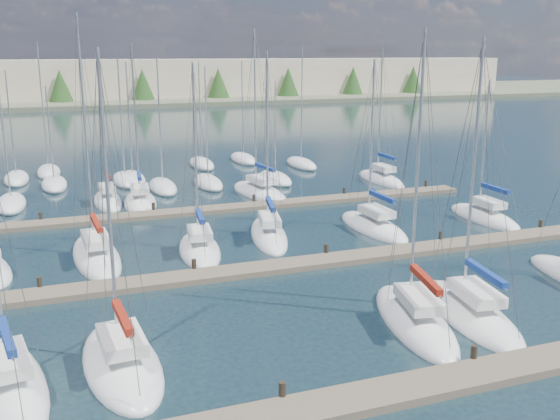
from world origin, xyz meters
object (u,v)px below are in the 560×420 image
object	(u,v)px
sailboat_e	(470,313)
sailboat_j	(200,249)
sailboat_i	(96,256)
sailboat_c	(122,363)
sailboat_r	(381,179)
sailboat_k	(269,234)
sailboat_o	(140,202)
sailboat_p	(259,192)
sailboat_b	(10,385)
sailboat_d	(414,320)
sailboat_l	(373,227)
sailboat_m	(484,217)
sailboat_n	(108,201)

from	to	relation	value
sailboat_e	sailboat_j	bearing A→B (deg)	133.88
sailboat_i	sailboat_c	size ratio (longest dim) A/B	1.15
sailboat_i	sailboat_c	xyz separation A→B (m)	(-0.08, -13.96, -0.01)
sailboat_j	sailboat_i	xyz separation A→B (m)	(-6.04, 0.90, 0.01)
sailboat_r	sailboat_c	distance (m)	39.21
sailboat_k	sailboat_o	size ratio (longest dim) A/B	0.96
sailboat_r	sailboat_o	bearing A→B (deg)	-175.54
sailboat_j	sailboat_i	distance (m)	6.11
sailboat_k	sailboat_p	xyz separation A→B (m)	(3.46, 12.39, -0.01)
sailboat_b	sailboat_i	size ratio (longest dim) A/B	0.75
sailboat_k	sailboat_b	xyz separation A→B (m)	(-15.16, -14.80, -0.02)
sailboat_e	sailboat_c	bearing A→B (deg)	-173.57
sailboat_d	sailboat_c	world-z (taller)	sailboat_d
sailboat_i	sailboat_b	bearing A→B (deg)	-108.83
sailboat_r	sailboat_l	distance (m)	16.70
sailboat_o	sailboat_c	size ratio (longest dim) A/B	1.03
sailboat_j	sailboat_o	size ratio (longest dim) A/B	0.91
sailboat_j	sailboat_c	xyz separation A→B (m)	(-6.13, -13.06, -0.00)
sailboat_i	sailboat_d	bearing A→B (deg)	-51.04
sailboat_c	sailboat_o	bearing A→B (deg)	76.98
sailboat_j	sailboat_e	size ratio (longest dim) A/B	0.91
sailboat_m	sailboat_c	xyz separation A→B (m)	(-27.44, -13.36, 0.00)
sailboat_d	sailboat_e	size ratio (longest dim) A/B	1.02
sailboat_j	sailboat_o	distance (m)	13.77
sailboat_r	sailboat_l	size ratio (longest dim) A/B	1.06
sailboat_r	sailboat_d	size ratio (longest dim) A/B	0.95
sailboat_n	sailboat_i	distance (m)	14.25
sailboat_m	sailboat_c	world-z (taller)	sailboat_c
sailboat_d	sailboat_e	world-z (taller)	sailboat_d
sailboat_b	sailboat_m	xyz separation A→B (m)	(31.45, 13.59, 0.00)
sailboat_b	sailboat_o	bearing A→B (deg)	63.26
sailboat_j	sailboat_e	world-z (taller)	sailboat_e
sailboat_i	sailboat_l	bearing A→B (deg)	-2.84
sailboat_k	sailboat_n	size ratio (longest dim) A/B	0.99
sailboat_d	sailboat_o	bearing A→B (deg)	119.94
sailboat_b	sailboat_i	bearing A→B (deg)	64.57
sailboat_n	sailboat_j	xyz separation A→B (m)	(4.12, -15.02, -0.02)
sailboat_k	sailboat_e	xyz separation A→B (m)	(4.59, -15.24, -0.01)
sailboat_k	sailboat_i	distance (m)	11.09
sailboat_j	sailboat_c	world-z (taller)	sailboat_c
sailboat_k	sailboat_i	world-z (taller)	sailboat_i
sailboat_d	sailboat_p	distance (m)	27.45
sailboat_n	sailboat_m	distance (m)	29.38
sailboat_e	sailboat_i	bearing A→B (deg)	145.81
sailboat_n	sailboat_m	bearing A→B (deg)	-30.20
sailboat_k	sailboat_o	bearing A→B (deg)	131.56
sailboat_b	sailboat_m	world-z (taller)	sailboat_b
sailboat_i	sailboat_c	distance (m)	13.96
sailboat_k	sailboat_e	bearing A→B (deg)	-60.63
sailboat_d	sailboat_p	world-z (taller)	sailboat_p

